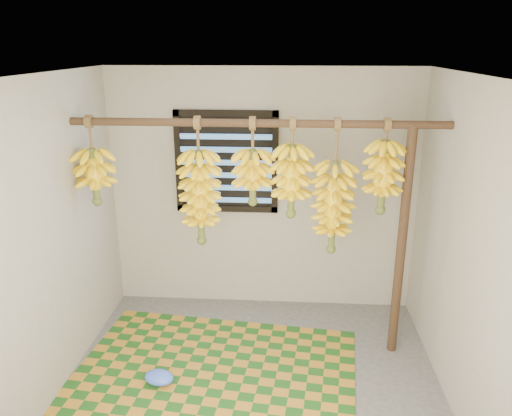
# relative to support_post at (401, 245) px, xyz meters

# --- Properties ---
(floor) EXTENTS (3.00, 3.00, 0.01)m
(floor) POSITION_rel_support_post_xyz_m (-1.20, -0.70, -1.00)
(floor) COLOR #4D4D4D
(floor) RESTS_ON ground
(ceiling) EXTENTS (3.00, 3.00, 0.01)m
(ceiling) POSITION_rel_support_post_xyz_m (-1.20, -0.70, 1.40)
(ceiling) COLOR silver
(ceiling) RESTS_ON wall_back
(wall_back) EXTENTS (3.00, 0.01, 2.40)m
(wall_back) POSITION_rel_support_post_xyz_m (-1.20, 0.80, 0.20)
(wall_back) COLOR gray
(wall_back) RESTS_ON floor
(wall_left) EXTENTS (0.01, 3.00, 2.40)m
(wall_left) POSITION_rel_support_post_xyz_m (-2.71, -0.70, 0.20)
(wall_left) COLOR gray
(wall_left) RESTS_ON floor
(wall_right) EXTENTS (0.01, 3.00, 2.40)m
(wall_right) POSITION_rel_support_post_xyz_m (0.30, -0.70, 0.20)
(wall_right) COLOR gray
(wall_right) RESTS_ON floor
(window) EXTENTS (1.00, 0.04, 1.00)m
(window) POSITION_rel_support_post_xyz_m (-1.55, 0.78, 0.50)
(window) COLOR black
(window) RESTS_ON wall_back
(hanging_pole) EXTENTS (3.00, 0.06, 0.06)m
(hanging_pole) POSITION_rel_support_post_xyz_m (-1.20, 0.00, 1.00)
(hanging_pole) COLOR #492F20
(hanging_pole) RESTS_ON wall_left
(support_post) EXTENTS (0.08, 0.08, 2.00)m
(support_post) POSITION_rel_support_post_xyz_m (0.00, 0.00, 0.00)
(support_post) COLOR #492F20
(support_post) RESTS_ON floor
(woven_mat) EXTENTS (2.48, 2.07, 0.01)m
(woven_mat) POSITION_rel_support_post_xyz_m (-1.54, -0.55, -0.99)
(woven_mat) COLOR #1B5117
(woven_mat) RESTS_ON floor
(plastic_bag) EXTENTS (0.28, 0.22, 0.10)m
(plastic_bag) POSITION_rel_support_post_xyz_m (-1.94, -0.61, -0.94)
(plastic_bag) COLOR #4069F0
(plastic_bag) RESTS_ON woven_mat
(banana_bunch_a) EXTENTS (0.31, 0.31, 0.74)m
(banana_bunch_a) POSITION_rel_support_post_xyz_m (-2.55, 0.00, 0.55)
(banana_bunch_a) COLOR brown
(banana_bunch_a) RESTS_ON hanging_pole
(banana_bunch_b) EXTENTS (0.33, 0.33, 1.07)m
(banana_bunch_b) POSITION_rel_support_post_xyz_m (-1.67, 0.00, 0.38)
(banana_bunch_b) COLOR brown
(banana_bunch_b) RESTS_ON hanging_pole
(banana_bunch_c) EXTENTS (0.32, 0.32, 0.71)m
(banana_bunch_c) POSITION_rel_support_post_xyz_m (-1.24, 0.00, 0.57)
(banana_bunch_c) COLOR brown
(banana_bunch_c) RESTS_ON hanging_pole
(banana_bunch_d) EXTENTS (0.31, 0.31, 0.81)m
(banana_bunch_d) POSITION_rel_support_post_xyz_m (-0.92, 0.00, 0.54)
(banana_bunch_d) COLOR brown
(banana_bunch_d) RESTS_ON hanging_pole
(banana_bunch_e) EXTENTS (0.34, 0.34, 1.12)m
(banana_bunch_e) POSITION_rel_support_post_xyz_m (-0.58, -0.00, 0.32)
(banana_bunch_e) COLOR brown
(banana_bunch_e) RESTS_ON hanging_pole
(banana_bunch_f) EXTENTS (0.29, 0.29, 0.76)m
(banana_bunch_f) POSITION_rel_support_post_xyz_m (-0.20, 0.00, 0.58)
(banana_bunch_f) COLOR brown
(banana_bunch_f) RESTS_ON hanging_pole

